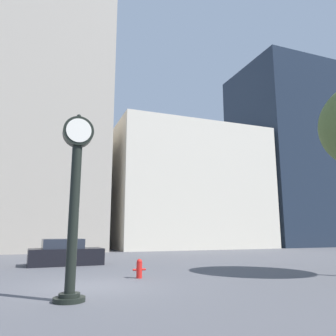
% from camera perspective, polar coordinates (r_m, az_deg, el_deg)
% --- Properties ---
extents(ground_plane, '(200.00, 200.00, 0.00)m').
position_cam_1_polar(ground_plane, '(11.84, -13.20, -19.52)').
color(ground_plane, '#515156').
extents(building_tall_tower, '(15.88, 12.00, 30.18)m').
position_cam_1_polar(building_tall_tower, '(38.05, -23.16, 10.37)').
color(building_tall_tower, '#ADA393').
rests_on(building_tall_tower, ground_plane).
extents(building_storefront_row, '(17.31, 12.00, 13.55)m').
position_cam_1_polar(building_storefront_row, '(39.16, 2.96, -3.69)').
color(building_storefront_row, beige).
rests_on(building_storefront_row, ground_plane).
extents(building_glass_modern, '(12.43, 12.00, 24.33)m').
position_cam_1_polar(building_glass_modern, '(48.33, 19.94, 2.05)').
color(building_glass_modern, '#1E2838').
rests_on(building_glass_modern, ground_plane).
extents(street_clock, '(0.85, 0.83, 5.17)m').
position_cam_1_polar(street_clock, '(9.50, -15.90, -4.12)').
color(street_clock, black).
rests_on(street_clock, ground_plane).
extents(car_black, '(4.00, 2.03, 1.41)m').
position_cam_1_polar(car_black, '(19.44, -17.47, -14.07)').
color(car_black, black).
rests_on(car_black, ground_plane).
extents(fire_hydrant_near, '(0.52, 0.23, 0.74)m').
position_cam_1_polar(fire_hydrant_near, '(13.61, -5.02, -17.00)').
color(fire_hydrant_near, red).
rests_on(fire_hydrant_near, ground_plane).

